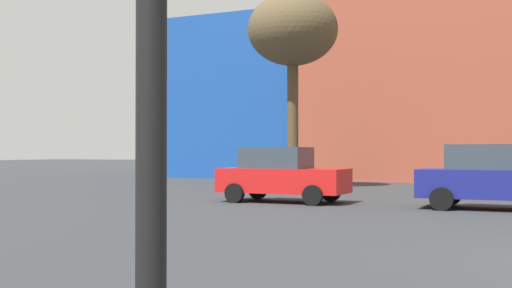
% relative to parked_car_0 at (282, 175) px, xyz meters
% --- Properties ---
extents(parked_car_0, '(3.96, 1.94, 1.72)m').
position_rel_parked_car_0_xyz_m(parked_car_0, '(0.00, 0.00, 0.00)').
color(parked_car_0, red).
rests_on(parked_car_0, ground_plane).
extents(parked_car_1, '(4.09, 2.01, 1.77)m').
position_rel_parked_car_0_xyz_m(parked_car_1, '(6.22, 0.00, 0.03)').
color(parked_car_1, navy).
rests_on(parked_car_1, ground_plane).
extents(bare_tree_1, '(3.97, 3.97, 8.55)m').
position_rel_parked_car_0_xyz_m(bare_tree_1, '(-2.54, 7.55, 6.00)').
color(bare_tree_1, brown).
rests_on(bare_tree_1, ground_plane).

